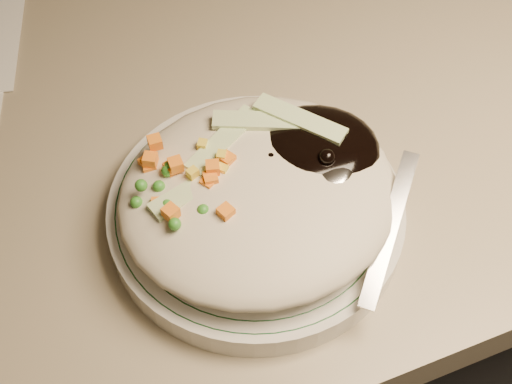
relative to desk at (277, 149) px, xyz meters
name	(u,v)px	position (x,y,z in m)	size (l,w,h in m)	color
desk	(277,149)	(0.00, 0.00, 0.00)	(1.40, 0.70, 0.74)	gray
plate	(256,213)	(-0.11, -0.21, 0.21)	(0.21, 0.21, 0.02)	silver
plate_rim	(256,205)	(-0.11, -0.21, 0.22)	(0.20, 0.20, 0.00)	#144723
meal	(262,186)	(-0.11, -0.21, 0.24)	(0.21, 0.19, 0.05)	#B9B196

